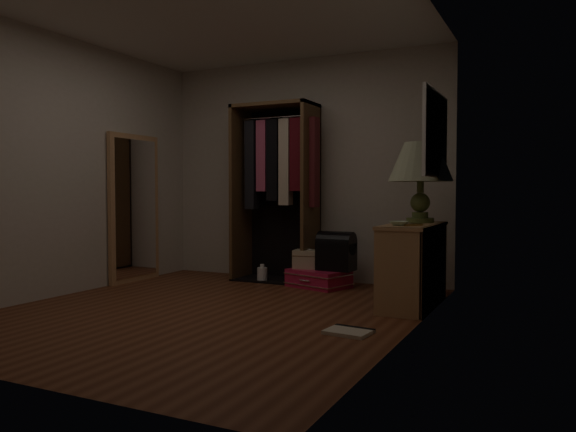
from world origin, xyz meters
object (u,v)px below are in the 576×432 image
(open_wardrobe, at_px, (279,177))
(white_jug, at_px, (262,274))
(console_bookshelf, at_px, (414,262))
(floor_mirror, at_px, (134,208))
(pink_suitcase, at_px, (319,278))
(black_bag, at_px, (336,250))
(table_lamp, at_px, (421,164))
(train_case, at_px, (307,259))

(open_wardrobe, bearing_deg, white_jug, -129.25)
(console_bookshelf, relative_size, floor_mirror, 0.66)
(pink_suitcase, bearing_deg, black_bag, 25.68)
(floor_mirror, xyz_separation_m, table_lamp, (3.24, 0.27, 0.46))
(pink_suitcase, bearing_deg, console_bookshelf, -6.94)
(open_wardrobe, height_order, table_lamp, open_wardrobe)
(floor_mirror, height_order, pink_suitcase, floor_mirror)
(open_wardrobe, relative_size, floor_mirror, 1.21)
(console_bookshelf, bearing_deg, white_jug, 163.41)
(console_bookshelf, relative_size, train_case, 3.37)
(train_case, height_order, white_jug, train_case)
(white_jug, bearing_deg, table_lamp, -9.88)
(train_case, bearing_deg, white_jug, 169.52)
(black_bag, bearing_deg, train_case, -177.17)
(train_case, xyz_separation_m, black_bag, (0.34, 0.00, 0.11))
(floor_mirror, relative_size, white_jug, 8.30)
(open_wardrobe, distance_m, train_case, 1.03)
(open_wardrobe, bearing_deg, pink_suitcase, -19.66)
(black_bag, distance_m, table_lamp, 1.36)
(black_bag, bearing_deg, floor_mirror, -162.74)
(white_jug, bearing_deg, open_wardrobe, 50.75)
(pink_suitcase, distance_m, black_bag, 0.37)
(floor_mirror, distance_m, pink_suitcase, 2.28)
(console_bookshelf, xyz_separation_m, floor_mirror, (-3.24, -0.04, 0.46))
(console_bookshelf, height_order, floor_mirror, floor_mirror)
(open_wardrobe, distance_m, floor_mirror, 1.72)
(pink_suitcase, distance_m, train_case, 0.25)
(open_wardrobe, bearing_deg, train_case, -22.43)
(console_bookshelf, distance_m, black_bag, 1.11)
(train_case, relative_size, black_bag, 0.79)
(floor_mirror, bearing_deg, open_wardrobe, 27.19)
(console_bookshelf, distance_m, table_lamp, 0.94)
(train_case, bearing_deg, table_lamp, -22.87)
(pink_suitcase, xyz_separation_m, white_jug, (-0.72, 0.04, -0.01))
(floor_mirror, distance_m, table_lamp, 3.29)
(train_case, distance_m, table_lamp, 1.68)
(open_wardrobe, height_order, train_case, open_wardrobe)
(console_bookshelf, xyz_separation_m, train_case, (-1.31, 0.55, -0.10))
(table_lamp, bearing_deg, console_bookshelf, -90.76)
(console_bookshelf, xyz_separation_m, pink_suitcase, (-1.16, 0.52, -0.30))
(open_wardrobe, relative_size, white_jug, 10.01)
(open_wardrobe, bearing_deg, floor_mirror, -152.81)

